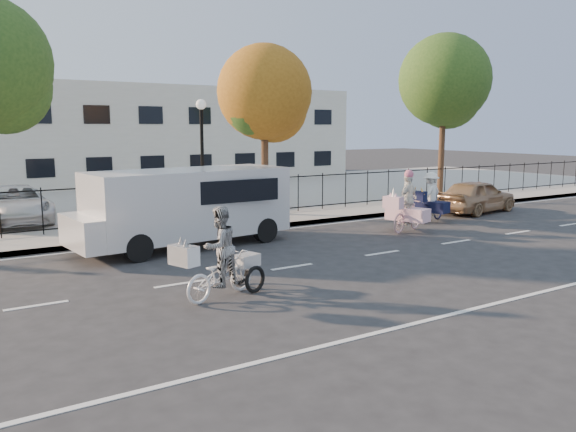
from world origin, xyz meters
TOP-DOWN VIEW (x-y plane):
  - ground at (0.00, 0.00)m, footprint 120.00×120.00m
  - road_markings at (0.00, 0.00)m, footprint 60.00×9.52m
  - curb at (0.00, 5.05)m, footprint 60.00×0.10m
  - sidewalk at (0.00, 6.10)m, footprint 60.00×2.20m
  - parking_lot at (0.00, 15.00)m, footprint 60.00×15.60m
  - iron_fence at (0.00, 7.20)m, footprint 58.00×0.06m
  - building at (0.00, 25.00)m, footprint 34.00×10.00m
  - lamppost at (0.50, 6.80)m, footprint 0.36×0.36m
  - street_sign at (-1.85, 6.80)m, footprint 0.85×0.06m
  - zebra_trike at (-2.63, -1.39)m, footprint 2.22×1.42m
  - unicorn_bike at (5.90, 2.09)m, footprint 2.14×1.54m
  - bull_bike at (8.11, 3.19)m, footprint 2.07×1.46m
  - white_van at (-1.33, 3.80)m, footprint 6.65×2.86m
  - gold_sedan at (11.42, 3.80)m, footprint 4.28×2.27m
  - lot_car_b at (-5.24, 10.28)m, footprint 2.21×4.71m
  - lot_car_c at (-1.51, 9.76)m, footprint 1.44×3.71m
  - lot_car_d at (3.38, 10.74)m, footprint 2.61×4.14m
  - tree_mid at (3.46, 7.36)m, footprint 3.65×3.63m
  - tree_east at (13.13, 7.36)m, footprint 4.28×4.28m

SIDE VIEW (x-z plane):
  - ground at x=0.00m, z-range 0.00..0.00m
  - road_markings at x=0.00m, z-range 0.00..0.01m
  - curb at x=0.00m, z-range 0.00..0.15m
  - sidewalk at x=0.00m, z-range 0.00..0.15m
  - parking_lot at x=0.00m, z-range 0.00..0.15m
  - gold_sedan at x=11.42m, z-range 0.00..1.39m
  - zebra_trike at x=-2.63m, z-range -0.22..1.70m
  - bull_bike at x=8.11m, z-range -0.19..1.68m
  - lot_car_c at x=-1.51m, z-range 0.15..1.35m
  - unicorn_bike at x=5.90m, z-range -0.27..1.83m
  - lot_car_b at x=-5.24m, z-range 0.15..1.45m
  - lot_car_d at x=3.38m, z-range 0.15..1.46m
  - iron_fence at x=0.00m, z-range 0.15..1.65m
  - white_van at x=-1.33m, z-range 0.12..2.41m
  - street_sign at x=-1.85m, z-range 0.52..2.32m
  - building at x=0.00m, z-range 0.00..6.00m
  - lamppost at x=0.50m, z-range 0.95..5.28m
  - tree_mid at x=3.46m, z-range 1.33..7.99m
  - tree_east at x=13.13m, z-range 1.57..9.41m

